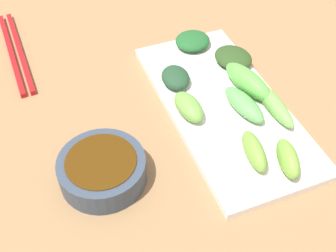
% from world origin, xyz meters
% --- Properties ---
extents(tabletop, '(2.10, 2.10, 0.02)m').
position_xyz_m(tabletop, '(0.00, 0.00, 0.01)').
color(tabletop, '#96714A').
rests_on(tabletop, ground).
extents(sauce_bowl, '(0.11, 0.11, 0.04)m').
position_xyz_m(sauce_bowl, '(-0.12, -0.03, 0.04)').
color(sauce_bowl, '#354354').
rests_on(sauce_bowl, tabletop).
extents(serving_plate, '(0.16, 0.34, 0.01)m').
position_xyz_m(serving_plate, '(0.08, 0.02, 0.03)').
color(serving_plate, white).
rests_on(serving_plate, tabletop).
extents(broccoli_leafy_0, '(0.07, 0.07, 0.02)m').
position_xyz_m(broccoli_leafy_0, '(0.09, 0.17, 0.04)').
color(broccoli_leafy_0, '#205D2A').
rests_on(broccoli_leafy_0, serving_plate).
extents(broccoli_leafy_1, '(0.05, 0.06, 0.02)m').
position_xyz_m(broccoli_leafy_1, '(0.03, 0.09, 0.04)').
color(broccoli_leafy_1, '#22462C').
rests_on(broccoli_leafy_1, serving_plate).
extents(broccoli_stalk_2, '(0.04, 0.06, 0.03)m').
position_xyz_m(broccoli_stalk_2, '(0.10, -0.11, 0.05)').
color(broccoli_stalk_2, '#76AD3D').
rests_on(broccoli_stalk_2, serving_plate).
extents(broccoli_stalk_3, '(0.05, 0.10, 0.03)m').
position_xyz_m(broccoli_stalk_3, '(0.12, 0.04, 0.05)').
color(broccoli_stalk_3, '#5DB947').
rests_on(broccoli_stalk_3, serving_plate).
extents(broccoli_stalk_4, '(0.04, 0.06, 0.03)m').
position_xyz_m(broccoli_stalk_4, '(0.02, 0.02, 0.04)').
color(broccoli_stalk_4, '#6CAA45').
rests_on(broccoli_stalk_4, serving_plate).
extents(broccoli_stalk_5, '(0.04, 0.08, 0.02)m').
position_xyz_m(broccoli_stalk_5, '(0.10, -0.00, 0.04)').
color(broccoli_stalk_5, '#5FA457').
rests_on(broccoli_stalk_5, serving_plate).
extents(broccoli_leafy_6, '(0.07, 0.08, 0.02)m').
position_xyz_m(broccoli_leafy_6, '(0.13, 0.10, 0.04)').
color(broccoli_leafy_6, '#2B481E').
rests_on(broccoli_leafy_6, serving_plate).
extents(broccoli_stalk_7, '(0.02, 0.10, 0.02)m').
position_xyz_m(broccoli_stalk_7, '(0.14, -0.01, 0.04)').
color(broccoli_stalk_7, '#72B951').
rests_on(broccoli_stalk_7, serving_plate).
extents(broccoli_stalk_8, '(0.03, 0.07, 0.03)m').
position_xyz_m(broccoli_stalk_8, '(0.07, -0.08, 0.05)').
color(broccoli_stalk_8, '#72A63D').
rests_on(broccoli_stalk_8, serving_plate).
extents(chopsticks, '(0.03, 0.23, 0.01)m').
position_xyz_m(chopsticks, '(-0.19, 0.27, 0.02)').
color(chopsticks, '#B51419').
rests_on(chopsticks, tabletop).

